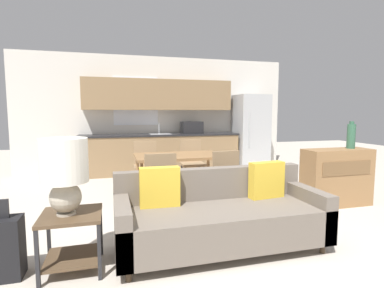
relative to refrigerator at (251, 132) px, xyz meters
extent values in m
plane|color=beige|center=(-2.24, -4.22, -0.91)|extent=(20.00, 20.00, 0.00)
cube|color=silver|center=(-2.24, 0.41, 0.44)|extent=(6.40, 0.06, 2.70)
cube|color=white|center=(-2.77, 0.37, 0.75)|extent=(1.02, 0.01, 1.12)
cube|color=#8E704C|center=(-2.24, 0.07, -0.48)|extent=(3.60, 0.62, 0.86)
cube|color=#232326|center=(-2.24, 0.07, -0.03)|extent=(3.63, 0.65, 0.04)
cube|color=#B2B5B7|center=(-2.26, 0.02, -0.01)|extent=(0.48, 0.36, 0.01)
cylinder|color=#B7BABC|center=(-2.26, 0.19, 0.11)|extent=(0.02, 0.02, 0.24)
cube|color=#8E704C|center=(-2.24, 0.21, 0.89)|extent=(3.42, 0.34, 0.70)
cube|color=black|center=(-1.51, 0.02, 0.13)|extent=(0.48, 0.36, 0.28)
cube|color=#B7BABC|center=(0.00, 0.00, 0.00)|extent=(0.75, 0.71, 1.82)
cylinder|color=silver|center=(-0.22, -0.38, 0.09)|extent=(0.02, 0.02, 0.82)
cube|color=olive|center=(-2.34, -2.22, -0.20)|extent=(1.34, 0.81, 0.04)
cylinder|color=olive|center=(-2.95, -2.57, -0.56)|extent=(0.05, 0.05, 0.69)
cylinder|color=olive|center=(-1.73, -2.57, -0.56)|extent=(0.05, 0.05, 0.69)
cylinder|color=olive|center=(-2.95, -1.88, -0.56)|extent=(0.05, 0.05, 0.69)
cylinder|color=olive|center=(-1.73, -1.88, -0.56)|extent=(0.05, 0.05, 0.69)
cylinder|color=#3D2D1E|center=(-3.25, -4.35, -0.86)|extent=(0.05, 0.05, 0.10)
cylinder|color=#3D2D1E|center=(-1.36, -4.35, -0.86)|extent=(0.05, 0.05, 0.10)
cylinder|color=#3D2D1E|center=(-3.25, -3.71, -0.86)|extent=(0.05, 0.05, 0.10)
cylinder|color=#3D2D1E|center=(-1.36, -3.71, -0.86)|extent=(0.05, 0.05, 0.10)
cube|color=#6B6056|center=(-2.31, -4.03, -0.64)|extent=(2.09, 0.80, 0.35)
cube|color=#6B6056|center=(-2.31, -3.70, -0.47)|extent=(2.09, 0.14, 0.69)
cube|color=#6B6056|center=(-3.28, -4.03, -0.57)|extent=(0.14, 0.80, 0.49)
cube|color=#6B6056|center=(-1.33, -4.03, -0.57)|extent=(0.14, 0.80, 0.49)
cube|color=gold|center=(-2.90, -3.83, -0.26)|extent=(0.40, 0.13, 0.40)
cube|color=gold|center=(-1.70, -3.83, -0.26)|extent=(0.41, 0.17, 0.40)
cube|color=brown|center=(-3.71, -4.03, -0.41)|extent=(0.51, 0.51, 0.03)
cube|color=brown|center=(-3.71, -4.03, -0.80)|extent=(0.46, 0.46, 0.02)
cube|color=#232326|center=(-3.95, -4.27, -0.67)|extent=(0.03, 0.03, 0.48)
cube|color=#232326|center=(-3.48, -4.27, -0.67)|extent=(0.03, 0.03, 0.48)
cube|color=#232326|center=(-3.95, -3.80, -0.67)|extent=(0.03, 0.03, 0.48)
cube|color=#232326|center=(-3.48, -3.80, -0.67)|extent=(0.03, 0.03, 0.48)
cylinder|color=#B2A893|center=(-3.75, -4.04, -0.39)|extent=(0.16, 0.16, 0.02)
sphere|color=#B2A893|center=(-3.75, -4.04, -0.25)|extent=(0.27, 0.27, 0.27)
cylinder|color=white|center=(-3.75, -4.04, 0.08)|extent=(0.39, 0.39, 0.38)
cube|color=olive|center=(-0.10, -3.08, -0.49)|extent=(1.03, 0.38, 0.85)
cube|color=brown|center=(-0.10, -3.27, -0.32)|extent=(0.82, 0.01, 0.20)
cylinder|color=#336047|center=(0.14, -3.06, 0.12)|extent=(0.12, 0.12, 0.37)
cylinder|color=#336047|center=(0.14, -3.06, 0.33)|extent=(0.07, 0.07, 0.04)
cube|color=#997A56|center=(-1.91, -2.88, -0.46)|extent=(0.48, 0.48, 0.04)
cube|color=#997A56|center=(-1.88, -3.07, -0.24)|extent=(0.40, 0.09, 0.42)
cylinder|color=black|center=(-1.77, -2.69, -0.70)|extent=(0.03, 0.03, 0.43)
cylinder|color=black|center=(-2.10, -2.74, -0.70)|extent=(0.03, 0.03, 0.43)
cylinder|color=black|center=(-1.72, -3.02, -0.70)|extent=(0.03, 0.03, 0.43)
cylinder|color=black|center=(-2.06, -3.07, -0.70)|extent=(0.03, 0.03, 0.43)
cube|color=#997A56|center=(-2.77, -1.56, -0.46)|extent=(0.44, 0.44, 0.04)
cube|color=#997A56|center=(-2.76, -1.37, -0.24)|extent=(0.40, 0.04, 0.42)
cylinder|color=black|center=(-2.95, -1.72, -0.70)|extent=(0.03, 0.03, 0.43)
cylinder|color=black|center=(-2.61, -1.74, -0.70)|extent=(0.03, 0.03, 0.43)
cylinder|color=black|center=(-2.93, -1.38, -0.70)|extent=(0.03, 0.03, 0.43)
cylinder|color=black|center=(-2.59, -1.40, -0.70)|extent=(0.03, 0.03, 0.43)
cube|color=#997A56|center=(-1.91, -1.51, -0.46)|extent=(0.44, 0.44, 0.04)
cube|color=#997A56|center=(-1.90, -1.32, -0.24)|extent=(0.40, 0.05, 0.42)
cylinder|color=black|center=(-2.09, -1.67, -0.70)|extent=(0.03, 0.03, 0.43)
cylinder|color=black|center=(-1.75, -1.69, -0.70)|extent=(0.03, 0.03, 0.43)
cylinder|color=black|center=(-2.07, -1.33, -0.70)|extent=(0.03, 0.03, 0.43)
cylinder|color=black|center=(-1.73, -1.35, -0.70)|extent=(0.03, 0.03, 0.43)
cube|color=#997A56|center=(-2.77, -2.91, -0.46)|extent=(0.42, 0.42, 0.04)
cube|color=#997A56|center=(-2.77, -3.11, -0.24)|extent=(0.40, 0.03, 0.42)
cylinder|color=black|center=(-2.60, -2.74, -0.70)|extent=(0.03, 0.03, 0.43)
cylinder|color=black|center=(-2.94, -2.74, -0.70)|extent=(0.03, 0.03, 0.43)
cylinder|color=black|center=(-2.60, -3.08, -0.70)|extent=(0.03, 0.03, 0.43)
cylinder|color=black|center=(-2.94, -3.08, -0.70)|extent=(0.03, 0.03, 0.43)
camera|label=1|loc=(-3.37, -6.75, 0.48)|focal=28.00mm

